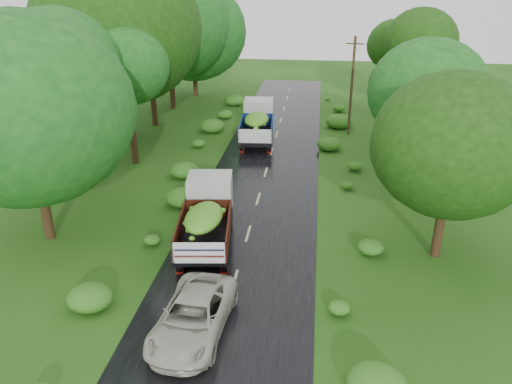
% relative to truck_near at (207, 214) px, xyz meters
% --- Properties ---
extents(ground, '(120.00, 120.00, 0.00)m').
position_rel_truck_near_xyz_m(ground, '(1.74, -7.03, -1.44)').
color(ground, '#17400D').
rests_on(ground, ground).
extents(road, '(6.50, 80.00, 0.02)m').
position_rel_truck_near_xyz_m(road, '(1.74, -2.03, -1.43)').
color(road, black).
rests_on(road, ground).
extents(road_lines, '(0.12, 69.60, 0.00)m').
position_rel_truck_near_xyz_m(road_lines, '(1.74, -1.03, -1.41)').
color(road_lines, '#BFB78C').
rests_on(road_lines, road).
extents(truck_near, '(2.84, 6.25, 2.54)m').
position_rel_truck_near_xyz_m(truck_near, '(0.00, 0.00, 0.00)').
color(truck_near, black).
rests_on(truck_near, ground).
extents(truck_far, '(2.66, 6.42, 2.64)m').
position_rel_truck_near_xyz_m(truck_far, '(0.45, 15.31, 0.06)').
color(truck_far, black).
rests_on(truck_far, ground).
extents(car, '(2.52, 4.92, 1.33)m').
position_rel_truck_near_xyz_m(car, '(0.86, -6.30, -0.75)').
color(car, beige).
rests_on(car, road).
extents(utility_pole, '(1.28, 0.23, 7.28)m').
position_rel_truck_near_xyz_m(utility_pole, '(7.18, 17.70, 2.31)').
color(utility_pole, '#382616').
rests_on(utility_pole, ground).
extents(trees_left, '(6.26, 33.99, 10.07)m').
position_rel_truck_near_xyz_m(trees_left, '(-8.12, 15.75, 5.45)').
color(trees_left, black).
rests_on(trees_left, ground).
extents(trees_right, '(5.75, 31.40, 8.06)m').
position_rel_truck_near_xyz_m(trees_right, '(10.93, 12.93, 3.99)').
color(trees_right, black).
rests_on(trees_right, ground).
extents(shrubs, '(11.90, 44.00, 0.70)m').
position_rel_truck_near_xyz_m(shrubs, '(1.74, 6.97, -1.09)').
color(shrubs, '#1B5D16').
rests_on(shrubs, ground).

